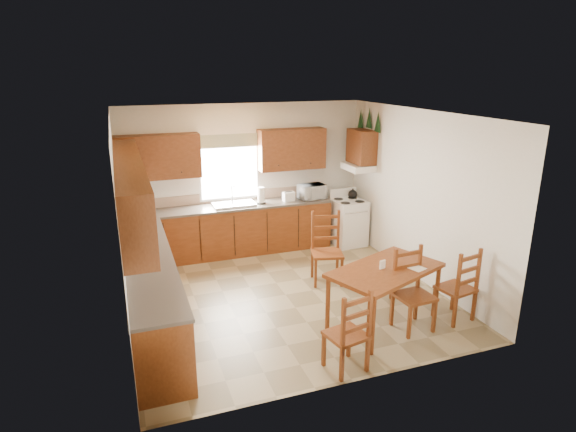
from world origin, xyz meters
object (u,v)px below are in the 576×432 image
object	(u,v)px
microwave	(312,192)
chair_near_left	(346,330)
stove	(348,223)
chair_far_left	(327,249)
chair_near_right	(456,284)
dining_table	(384,296)
chair_far_right	(415,291)

from	to	relation	value
microwave	chair_near_left	distance (m)	4.11
stove	chair_far_left	size ratio (longest dim) A/B	0.76
microwave	chair_far_left	xyz separation A→B (m)	(-0.43, -1.68, -0.49)
chair_near_left	chair_far_left	xyz separation A→B (m)	(0.75, 2.21, 0.06)
chair_near_right	chair_far_left	bearing A→B (deg)	-66.11
microwave	chair_far_left	size ratio (longest dim) A/B	0.40
dining_table	chair_near_left	world-z (taller)	chair_near_left
chair_near_left	chair_far_left	bearing A→B (deg)	-120.20
stove	dining_table	world-z (taller)	stove
chair_near_left	microwave	bearing A→B (deg)	-118.23
dining_table	chair_far_left	world-z (taller)	chair_far_left
stove	dining_table	distance (m)	3.06
chair_far_right	microwave	bearing A→B (deg)	86.65
dining_table	chair_far_right	world-z (taller)	chair_far_right
chair_near_left	chair_near_right	size ratio (longest dim) A/B	0.96
stove	chair_far_left	distance (m)	1.83
dining_table	chair_near_left	distance (m)	1.20
chair_near_left	chair_far_left	world-z (taller)	chair_far_left
microwave	chair_far_right	bearing A→B (deg)	-97.22
stove	microwave	world-z (taller)	microwave
stove	chair_near_left	distance (m)	4.11
microwave	chair_far_left	bearing A→B (deg)	-112.20
microwave	chair_near_left	bearing A→B (deg)	-114.84
chair_far_left	chair_far_right	world-z (taller)	chair_far_left
chair_far_left	chair_far_right	xyz separation A→B (m)	(0.47, -1.71, -0.02)
chair_near_left	chair_far_left	size ratio (longest dim) A/B	0.89
chair_near_right	chair_far_left	size ratio (longest dim) A/B	0.92
dining_table	chair_far_right	size ratio (longest dim) A/B	1.38
microwave	dining_table	world-z (taller)	microwave
dining_table	stove	bearing A→B (deg)	50.44
chair_near_right	chair_far_right	xyz separation A→B (m)	(-0.68, -0.04, 0.02)
chair_near_right	stove	bearing A→B (deg)	-99.90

